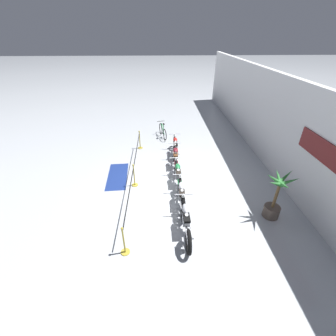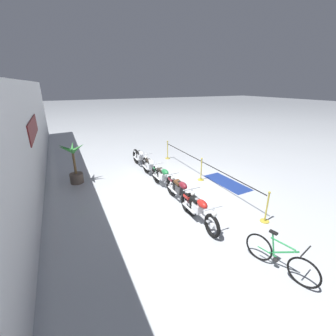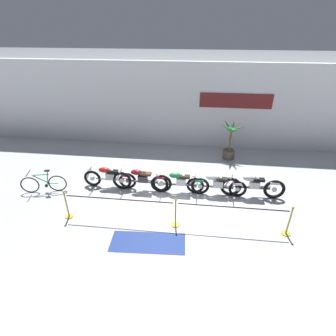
{
  "view_description": "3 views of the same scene",
  "coord_description": "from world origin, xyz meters",
  "views": [
    {
      "loc": [
        8.04,
        -0.23,
        5.74
      ],
      "look_at": [
        -0.19,
        0.11,
        0.69
      ],
      "focal_mm": 24.0,
      "sensor_mm": 36.0,
      "label": 1
    },
    {
      "loc": [
        -7.69,
        4.02,
        4.06
      ],
      "look_at": [
        0.22,
        0.22,
        0.77
      ],
      "focal_mm": 24.0,
      "sensor_mm": 36.0,
      "label": 2
    },
    {
      "loc": [
        0.57,
        -7.86,
        5.81
      ],
      "look_at": [
        -0.45,
        0.94,
        0.83
      ],
      "focal_mm": 28.0,
      "sensor_mm": 36.0,
      "label": 3
    }
  ],
  "objects": [
    {
      "name": "bicycle",
      "position": [
        -5.14,
        -0.01,
        0.37
      ],
      "size": [
        1.67,
        0.56,
        0.95
      ],
      "color": "black",
      "rests_on": "ground"
    },
    {
      "name": "motorcycle_red_0",
      "position": [
        -2.74,
        0.61,
        0.46
      ],
      "size": [
        2.13,
        0.62,
        0.93
      ],
      "color": "black",
      "rests_on": "ground"
    },
    {
      "name": "motorcycle_silver_3",
      "position": [
        1.41,
        0.55,
        0.46
      ],
      "size": [
        2.26,
        0.62,
        0.91
      ],
      "color": "black",
      "rests_on": "ground"
    },
    {
      "name": "back_wall",
      "position": [
        0.01,
        5.12,
        2.1
      ],
      "size": [
        28.0,
        0.29,
        4.2
      ],
      "color": "white",
      "rests_on": "ground"
    },
    {
      "name": "potted_palm_left_of_row",
      "position": [
        2.16,
        3.72,
        0.78
      ],
      "size": [
        1.2,
        1.07,
        1.85
      ],
      "color": "brown",
      "rests_on": "ground"
    },
    {
      "name": "stanchion_far_left",
      "position": [
        -1.28,
        -1.34,
        0.69
      ],
      "size": [
        7.17,
        0.28,
        1.05
      ],
      "color": "gold",
      "rests_on": "ground"
    },
    {
      "name": "stanchion_mid_left",
      "position": [
        0.05,
        -1.34,
        0.36
      ],
      "size": [
        0.28,
        0.28,
        1.05
      ],
      "color": "gold",
      "rests_on": "ground"
    },
    {
      "name": "stanchion_mid_right",
      "position": [
        3.53,
        -1.34,
        0.36
      ],
      "size": [
        0.28,
        0.28,
        1.05
      ],
      "color": "gold",
      "rests_on": "ground"
    },
    {
      "name": "motorcycle_green_2",
      "position": [
        0.04,
        0.53,
        0.46
      ],
      "size": [
        2.25,
        0.62,
        0.93
      ],
      "color": "black",
      "rests_on": "ground"
    },
    {
      "name": "floor_banner",
      "position": [
        -0.7,
        -2.21,
        0.0
      ],
      "size": [
        2.29,
        1.01,
        0.01
      ],
      "primitive_type": "cube",
      "rotation": [
        0.0,
        0.0,
        0.06
      ],
      "color": "navy",
      "rests_on": "ground"
    },
    {
      "name": "ground_plane",
      "position": [
        0.0,
        0.0,
        0.0
      ],
      "size": [
        120.0,
        120.0,
        0.0
      ],
      "primitive_type": "plane",
      "color": "#B2B7BC"
    },
    {
      "name": "motorcycle_silver_4",
      "position": [
        2.74,
        0.57,
        0.48
      ],
      "size": [
        2.36,
        0.62,
        0.97
      ],
      "color": "black",
      "rests_on": "ground"
    },
    {
      "name": "motorcycle_maroon_1",
      "position": [
        -1.43,
        0.52,
        0.48
      ],
      "size": [
        2.34,
        0.62,
        0.96
      ],
      "color": "black",
      "rests_on": "ground"
    }
  ]
}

